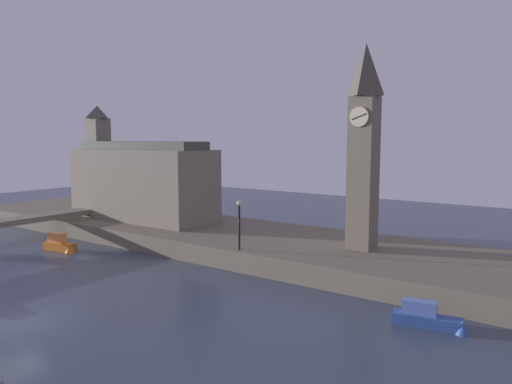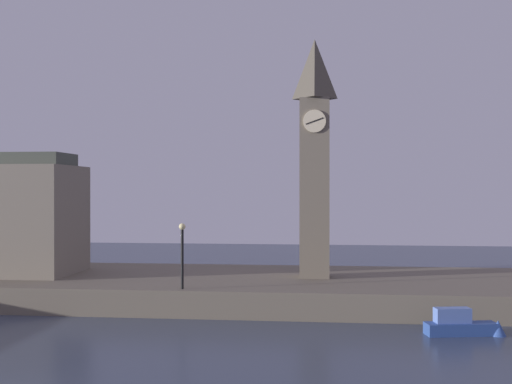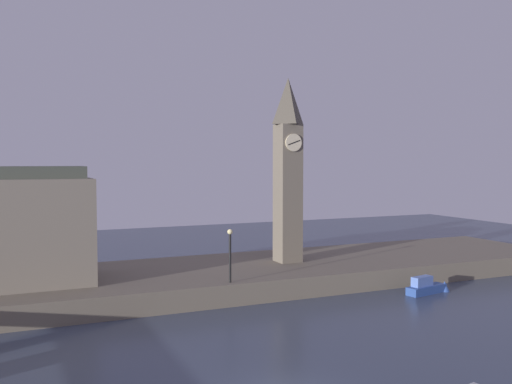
% 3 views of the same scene
% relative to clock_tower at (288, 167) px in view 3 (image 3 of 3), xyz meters
% --- Properties ---
extents(far_embankment, '(70.00, 12.00, 1.50)m').
position_rel_clock_tower_xyz_m(far_embankment, '(-10.41, -0.11, -8.39)').
color(far_embankment, '#6B6051').
rests_on(far_embankment, ground).
extents(clock_tower, '(1.99, 2.05, 14.70)m').
position_rel_clock_tower_xyz_m(clock_tower, '(0.00, 0.00, 0.00)').
color(clock_tower, '#6B6051').
rests_on(clock_tower, far_embankment).
extents(streetlamp, '(0.36, 0.36, 3.58)m').
position_rel_clock_tower_xyz_m(streetlamp, '(-7.11, -5.44, -5.38)').
color(streetlamp, black).
rests_on(streetlamp, far_embankment).
extents(boat_tour_blue, '(3.95, 1.54, 1.39)m').
position_rel_clock_tower_xyz_m(boat_tour_blue, '(7.28, -8.26, -8.69)').
color(boat_tour_blue, '#2D4C93').
rests_on(boat_tour_blue, ground).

